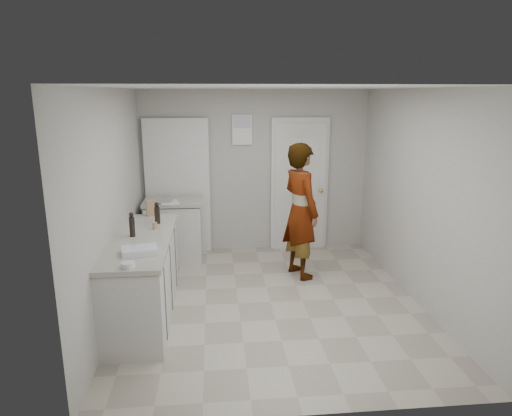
{
  "coord_description": "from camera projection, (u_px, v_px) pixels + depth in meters",
  "views": [
    {
      "loc": [
        -0.65,
        -5.0,
        2.45
      ],
      "look_at": [
        -0.14,
        0.4,
        1.07
      ],
      "focal_mm": 32.0,
      "sensor_mm": 36.0,
      "label": 1
    }
  ],
  "objects": [
    {
      "name": "papers",
      "position": [
        169.0,
        202.0,
        6.51
      ],
      "size": [
        0.31,
        0.36,
        0.01
      ],
      "primitive_type": "cube",
      "rotation": [
        0.0,
        0.0,
        0.22
      ],
      "color": "white",
      "rests_on": "side_counter"
    },
    {
      "name": "spice_jar",
      "position": [
        155.0,
        226.0,
        5.22
      ],
      "size": [
        0.05,
        0.05,
        0.08
      ],
      "primitive_type": "cylinder",
      "color": "tan",
      "rests_on": "main_counter"
    },
    {
      "name": "oil_cruet_a",
      "position": [
        157.0,
        213.0,
        5.43
      ],
      "size": [
        0.07,
        0.07,
        0.26
      ],
      "color": "black",
      "rests_on": "main_counter"
    },
    {
      "name": "cake_mix_box",
      "position": [
        151.0,
        208.0,
        5.78
      ],
      "size": [
        0.13,
        0.09,
        0.2
      ],
      "primitive_type": "cube",
      "rotation": [
        0.0,
        0.0,
        0.28
      ],
      "color": "#9A754D",
      "rests_on": "main_counter"
    },
    {
      "name": "oil_cruet_b",
      "position": [
        132.0,
        225.0,
        4.94
      ],
      "size": [
        0.06,
        0.06,
        0.27
      ],
      "color": "black",
      "rests_on": "main_counter"
    },
    {
      "name": "room_shell",
      "position": [
        244.0,
        187.0,
        7.1
      ],
      "size": [
        4.0,
        4.0,
        4.0
      ],
      "color": "#A7A59E",
      "rests_on": "ground"
    },
    {
      "name": "ground",
      "position": [
        271.0,
        302.0,
        5.49
      ],
      "size": [
        4.0,
        4.0,
        0.0
      ],
      "primitive_type": "plane",
      "color": "gray",
      "rests_on": "ground"
    },
    {
      "name": "main_counter",
      "position": [
        144.0,
        280.0,
        5.05
      ],
      "size": [
        0.64,
        1.96,
        0.93
      ],
      "color": "silver",
      "rests_on": "ground"
    },
    {
      "name": "egg_bowl",
      "position": [
        128.0,
        265.0,
        4.08
      ],
      "size": [
        0.12,
        0.12,
        0.05
      ],
      "color": "silver",
      "rests_on": "main_counter"
    },
    {
      "name": "side_counter",
      "position": [
        174.0,
        233.0,
        6.76
      ],
      "size": [
        0.84,
        0.61,
        0.93
      ],
      "color": "silver",
      "rests_on": "ground"
    },
    {
      "name": "person",
      "position": [
        301.0,
        211.0,
        6.09
      ],
      "size": [
        0.65,
        0.78,
        1.82
      ],
      "primitive_type": "imported",
      "rotation": [
        0.0,
        0.0,
        1.95
      ],
      "color": "silver",
      "rests_on": "ground"
    },
    {
      "name": "baking_dish",
      "position": [
        140.0,
        251.0,
        4.44
      ],
      "size": [
        0.38,
        0.3,
        0.06
      ],
      "rotation": [
        0.0,
        0.0,
        0.21
      ],
      "color": "silver",
      "rests_on": "main_counter"
    }
  ]
}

